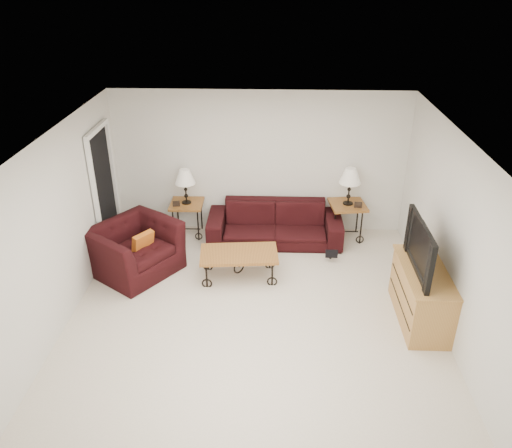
{
  "coord_description": "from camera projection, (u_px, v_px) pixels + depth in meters",
  "views": [
    {
      "loc": [
        0.25,
        -5.7,
        4.32
      ],
      "look_at": [
        0.0,
        0.7,
        1.0
      ],
      "focal_mm": 35.61,
      "sensor_mm": 36.0,
      "label": 1
    }
  ],
  "objects": [
    {
      "name": "television",
      "position": [
        429.0,
        248.0,
        6.39
      ],
      "size": [
        0.15,
        1.16,
        0.67
      ],
      "primitive_type": "imported",
      "rotation": [
        0.0,
        0.0,
        -1.57
      ],
      "color": "black",
      "rests_on": "tv_stand"
    },
    {
      "name": "ground",
      "position": [
        254.0,
        311.0,
        7.05
      ],
      "size": [
        5.0,
        5.0,
        0.0
      ],
      "primitive_type": "plane",
      "color": "beige",
      "rests_on": "ground"
    },
    {
      "name": "photo_frame_left",
      "position": [
        176.0,
        204.0,
        8.62
      ],
      "size": [
        0.12,
        0.04,
        0.1
      ],
      "primitive_type": "cube",
      "rotation": [
        0.0,
        0.0,
        0.18
      ],
      "color": "black",
      "rests_on": "side_table_left"
    },
    {
      "name": "wall_right",
      "position": [
        452.0,
        235.0,
        6.39
      ],
      "size": [
        0.02,
        5.0,
        2.5
      ],
      "primitive_type": "cube",
      "color": "silver",
      "rests_on": "ground"
    },
    {
      "name": "doorway",
      "position": [
        105.0,
        193.0,
        8.14
      ],
      "size": [
        0.08,
        0.94,
        2.04
      ],
      "primitive_type": "cube",
      "color": "black",
      "rests_on": "ground"
    },
    {
      "name": "throw_pillow",
      "position": [
        143.0,
        244.0,
        7.69
      ],
      "size": [
        0.28,
        0.34,
        0.36
      ],
      "primitive_type": "cube",
      "rotation": [
        0.0,
        0.0,
        0.95
      ],
      "color": "#BA7017",
      "rests_on": "armchair"
    },
    {
      "name": "wall_front",
      "position": [
        241.0,
        372.0,
        4.26
      ],
      "size": [
        5.0,
        0.02,
        2.5
      ],
      "primitive_type": "cube",
      "color": "silver",
      "rests_on": "ground"
    },
    {
      "name": "wall_back",
      "position": [
        260.0,
        163.0,
        8.7
      ],
      "size": [
        5.0,
        0.02,
        2.5
      ],
      "primitive_type": "cube",
      "color": "silver",
      "rests_on": "ground"
    },
    {
      "name": "photo_frame_right",
      "position": [
        358.0,
        205.0,
        8.5
      ],
      "size": [
        0.13,
        0.03,
        0.11
      ],
      "primitive_type": "cube",
      "rotation": [
        0.0,
        0.0,
        -0.08
      ],
      "color": "black",
      "rests_on": "side_table_right"
    },
    {
      "name": "lamp_left",
      "position": [
        185.0,
        187.0,
        8.63
      ],
      "size": [
        0.35,
        0.35,
        0.61
      ],
      "primitive_type": null,
      "rotation": [
        0.0,
        0.0,
        0.01
      ],
      "color": "black",
      "rests_on": "side_table_left"
    },
    {
      "name": "ceiling",
      "position": [
        254.0,
        137.0,
        5.91
      ],
      "size": [
        5.0,
        5.0,
        0.0
      ],
      "primitive_type": "plane",
      "color": "white",
      "rests_on": "wall_back"
    },
    {
      "name": "backpack",
      "position": [
        331.0,
        249.0,
        8.2
      ],
      "size": [
        0.33,
        0.28,
        0.39
      ],
      "primitive_type": "ellipsoid",
      "rotation": [
        0.0,
        0.0,
        -0.17
      ],
      "color": "black",
      "rests_on": "ground"
    },
    {
      "name": "wall_left",
      "position": [
        61.0,
        228.0,
        6.57
      ],
      "size": [
        0.02,
        5.0,
        2.5
      ],
      "primitive_type": "cube",
      "color": "silver",
      "rests_on": "ground"
    },
    {
      "name": "armchair",
      "position": [
        135.0,
        249.0,
        7.79
      ],
      "size": [
        1.57,
        1.6,
        0.79
      ],
      "primitive_type": "imported",
      "rotation": [
        0.0,
        0.0,
        0.95
      ],
      "color": "black",
      "rests_on": "ground"
    },
    {
      "name": "side_table_right",
      "position": [
        346.0,
        221.0,
        8.81
      ],
      "size": [
        0.66,
        0.66,
        0.64
      ],
      "primitive_type": "cube",
      "rotation": [
        0.0,
        0.0,
        0.13
      ],
      "color": "#985F26",
      "rests_on": "ground"
    },
    {
      "name": "coffee_table",
      "position": [
        239.0,
        265.0,
        7.71
      ],
      "size": [
        1.21,
        0.73,
        0.43
      ],
      "primitive_type": "cube",
      "rotation": [
        0.0,
        0.0,
        0.09
      ],
      "color": "#985F26",
      "rests_on": "ground"
    },
    {
      "name": "side_table_left",
      "position": [
        188.0,
        219.0,
        8.91
      ],
      "size": [
        0.57,
        0.57,
        0.61
      ],
      "primitive_type": "cube",
      "rotation": [
        0.0,
        0.0,
        0.01
      ],
      "color": "#985F26",
      "rests_on": "ground"
    },
    {
      "name": "lamp_right",
      "position": [
        349.0,
        186.0,
        8.51
      ],
      "size": [
        0.41,
        0.41,
        0.64
      ],
      "primitive_type": null,
      "rotation": [
        0.0,
        0.0,
        0.13
      ],
      "color": "black",
      "rests_on": "side_table_right"
    },
    {
      "name": "sofa",
      "position": [
        275.0,
        223.0,
        8.69
      ],
      "size": [
        2.28,
        0.89,
        0.67
      ],
      "primitive_type": "imported",
      "color": "black",
      "rests_on": "ground"
    },
    {
      "name": "tv_stand",
      "position": [
        421.0,
        295.0,
        6.73
      ],
      "size": [
        0.54,
        1.3,
        0.78
      ],
      "primitive_type": "cube",
      "color": "#B08241",
      "rests_on": "ground"
    }
  ]
}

